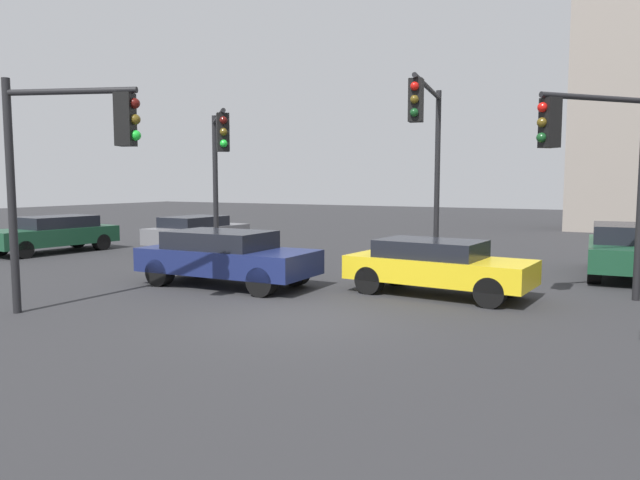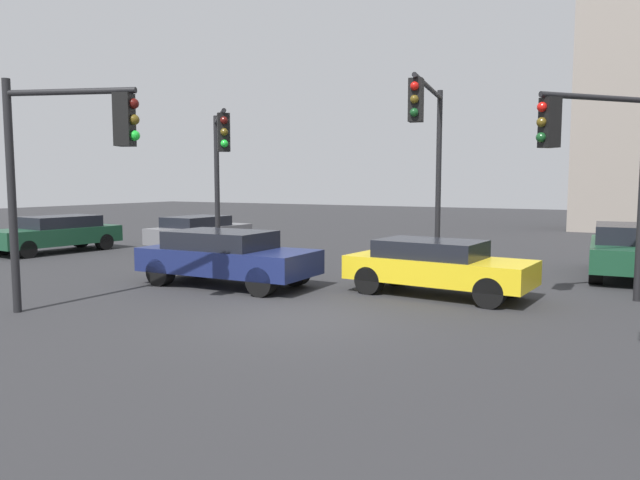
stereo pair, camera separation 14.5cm
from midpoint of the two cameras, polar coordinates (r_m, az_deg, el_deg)
name	(u,v)px [view 1 (the left image)]	position (r m, az deg, el deg)	size (l,w,h in m)	color
ground_plane	(298,318)	(11.61, -2.46, -7.51)	(99.74, 99.74, 0.00)	#2D2D30
traffic_light_0	(428,136)	(16.20, 10.12, 9.80)	(0.87, 4.09, 5.30)	black
traffic_light_1	(70,149)	(12.58, -23.28, 8.04)	(2.66, 1.14, 4.65)	black
traffic_light_2	(595,151)	(13.79, 24.75, 7.79)	(2.00, 2.27, 4.66)	black
traffic_light_4	(219,156)	(17.43, -9.95, 7.96)	(2.33, 2.52, 4.69)	black
car_0	(197,232)	(23.18, -11.94, 0.78)	(1.95, 4.25, 1.32)	slate
car_1	(626,249)	(18.51, 27.18, -0.77)	(2.19, 4.74, 1.45)	#19472D
car_3	(226,256)	(15.20, -9.34, -1.56)	(4.56, 2.01, 1.39)	navy
car_4	(53,233)	(24.23, -24.50, 0.61)	(2.39, 4.73, 1.35)	#19472D
car_7	(437,265)	(14.02, 10.89, -2.41)	(4.33, 2.06, 1.28)	yellow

